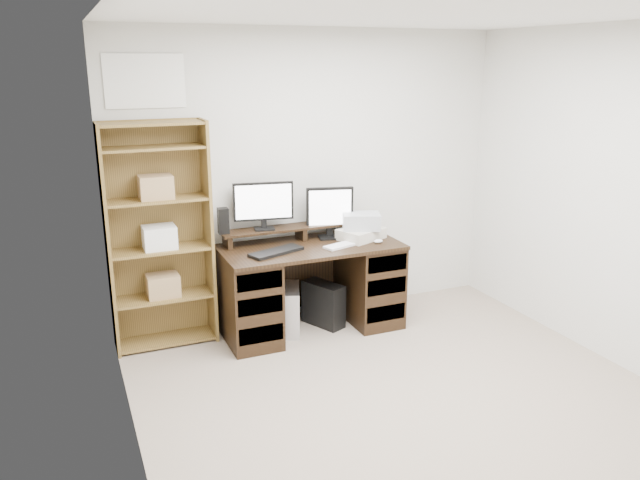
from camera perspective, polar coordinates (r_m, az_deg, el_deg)
room at (r=3.72m, az=10.77°, el=0.57°), size 3.54×4.04×2.54m
desk at (r=5.31m, az=-0.89°, el=-4.20°), size 1.50×0.70×0.75m
riser_shelf at (r=5.35m, az=-1.74°, el=1.08°), size 1.40×0.22×0.12m
monitor_wide at (r=5.19m, az=-5.20°, el=3.37°), size 0.50×0.15×0.40m
monitor_small at (r=5.35m, az=0.90°, el=2.71°), size 0.40×0.19×0.44m
speaker at (r=5.13m, az=-8.84°, el=1.75°), size 0.09×0.09×0.21m
keyboard_black at (r=4.98m, az=-4.02°, el=-1.08°), size 0.48×0.30×0.03m
keyboard_white at (r=5.18m, az=2.26°, el=-0.41°), size 0.40×0.23×0.02m
mouse at (r=5.27m, az=5.35°, el=-0.10°), size 0.09×0.07×0.03m
printer at (r=5.37m, az=3.77°, el=0.57°), size 0.44×0.39×0.09m
basket at (r=5.34m, az=3.79°, el=1.74°), size 0.37×0.32×0.13m
tower_silver at (r=5.32m, az=-2.86°, el=-6.35°), size 0.30×0.43×0.40m
tower_black at (r=5.45m, az=0.31°, el=-5.88°), size 0.31×0.41×0.38m
bookshelf at (r=5.05m, az=-14.52°, el=0.51°), size 0.80×0.30×1.80m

